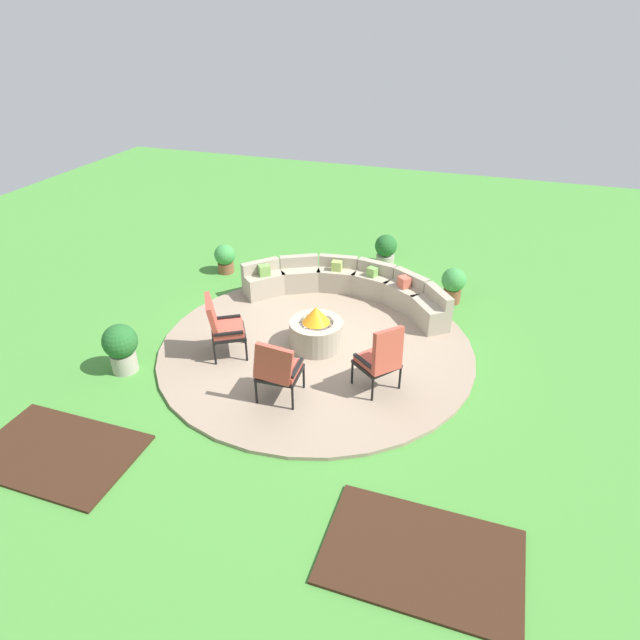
% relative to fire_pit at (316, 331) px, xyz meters
% --- Properties ---
extents(ground_plane, '(24.00, 24.00, 0.00)m').
position_rel_fire_pit_xyz_m(ground_plane, '(0.00, 0.00, -0.35)').
color(ground_plane, '#478C38').
extents(patio_circle, '(5.30, 5.30, 0.06)m').
position_rel_fire_pit_xyz_m(patio_circle, '(0.00, 0.00, -0.32)').
color(patio_circle, gray).
rests_on(patio_circle, ground_plane).
extents(mulch_bed_left, '(2.08, 1.35, 0.04)m').
position_rel_fire_pit_xyz_m(mulch_bed_left, '(-2.38, -3.46, -0.33)').
color(mulch_bed_left, '#382114').
rests_on(mulch_bed_left, ground_plane).
extents(mulch_bed_right, '(2.08, 1.35, 0.04)m').
position_rel_fire_pit_xyz_m(mulch_bed_right, '(2.38, -3.46, -0.33)').
color(mulch_bed_right, '#382114').
rests_on(mulch_bed_right, ground_plane).
extents(fire_pit, '(0.90, 0.90, 0.74)m').
position_rel_fire_pit_xyz_m(fire_pit, '(0.00, 0.00, 0.00)').
color(fire_pit, '#9E937F').
rests_on(fire_pit, patio_circle).
extents(curved_stone_bench, '(4.13, 1.53, 0.67)m').
position_rel_fire_pit_xyz_m(curved_stone_bench, '(0.06, 1.80, -0.01)').
color(curved_stone_bench, '#9E937F').
rests_on(curved_stone_bench, patio_circle).
extents(lounge_chair_front_left, '(0.77, 0.80, 1.07)m').
position_rel_fire_pit_xyz_m(lounge_chair_front_left, '(-1.35, -0.72, 0.26)').
color(lounge_chair_front_left, black).
rests_on(lounge_chair_front_left, patio_circle).
extents(lounge_chair_front_right, '(0.63, 0.60, 1.04)m').
position_rel_fire_pit_xyz_m(lounge_chair_front_right, '(-0.05, -1.53, 0.25)').
color(lounge_chair_front_right, black).
rests_on(lounge_chair_front_right, patio_circle).
extents(lounge_chair_back_left, '(0.76, 0.79, 1.11)m').
position_rel_fire_pit_xyz_m(lounge_chair_back_left, '(1.29, -0.83, 0.28)').
color(lounge_chair_back_left, black).
rests_on(lounge_chair_back_left, patio_circle).
extents(potted_plant_0, '(0.47, 0.47, 0.71)m').
position_rel_fire_pit_xyz_m(potted_plant_0, '(1.97, 2.44, 0.05)').
color(potted_plant_0, brown).
rests_on(potted_plant_0, ground_plane).
extents(potted_plant_1, '(0.55, 0.55, 0.82)m').
position_rel_fire_pit_xyz_m(potted_plant_1, '(-2.69, -1.58, 0.11)').
color(potted_plant_1, '#A89E8E').
rests_on(potted_plant_1, ground_plane).
extents(potted_plant_2, '(0.45, 0.45, 0.64)m').
position_rel_fire_pit_xyz_m(potted_plant_2, '(-2.87, 2.25, -0.00)').
color(potted_plant_2, brown).
rests_on(potted_plant_2, ground_plane).
extents(potted_plant_3, '(0.49, 0.49, 0.69)m').
position_rel_fire_pit_xyz_m(potted_plant_3, '(0.33, 3.79, 0.02)').
color(potted_plant_3, '#A89E8E').
rests_on(potted_plant_3, ground_plane).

